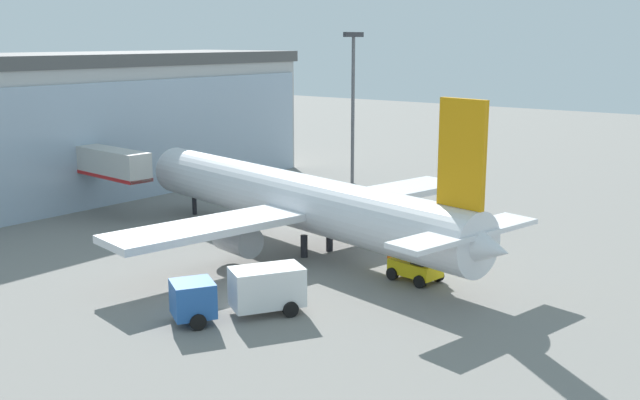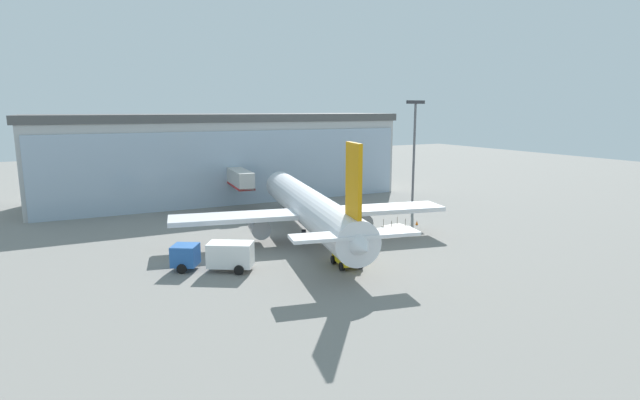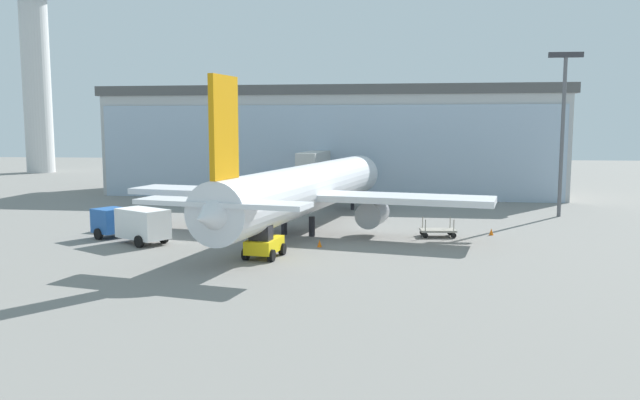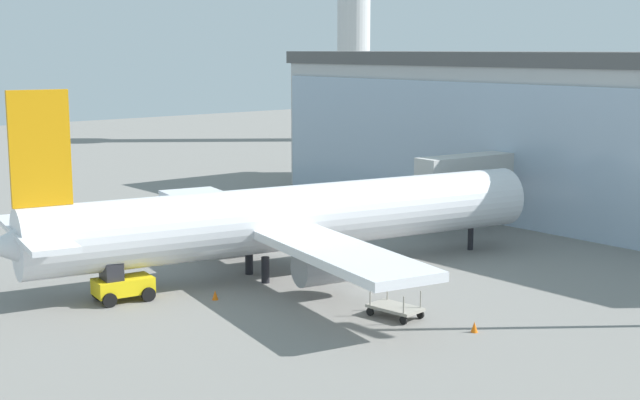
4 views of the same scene
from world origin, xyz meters
name	(u,v)px [view 4 (image 4 of 4)]	position (x,y,z in m)	size (l,w,h in m)	color
ground	(212,287)	(0.00, 0.00, 0.00)	(240.00, 240.00, 0.00)	gray
terminal_building	(566,134)	(0.00, 36.22, 6.88)	(58.61, 17.42, 13.76)	#B3B3B3
jet_bridge	(478,172)	(-0.92, 25.74, 4.51)	(3.43, 11.27, 5.90)	beige
airplane	(287,219)	(0.53, 5.35, 3.56)	(30.90, 37.15, 11.87)	silver
catering_truck	(102,233)	(-12.17, -0.79, 1.47)	(7.36, 5.71, 2.65)	#2659A5
baggage_cart	(395,308)	(11.33, 3.92, 0.50)	(2.95, 1.87, 1.50)	#9E998C
pushback_tug	(121,284)	(-1.00, -5.45, 0.97)	(2.61, 3.45, 2.30)	yellow
safety_cone_nose	(215,295)	(2.35, -1.38, 0.28)	(0.36, 0.36, 0.55)	orange
safety_cone_wingtip	(474,327)	(15.73, 5.07, 0.28)	(0.36, 0.36, 0.55)	orange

